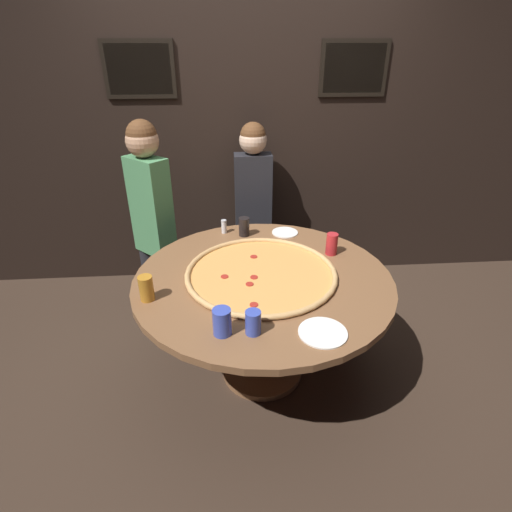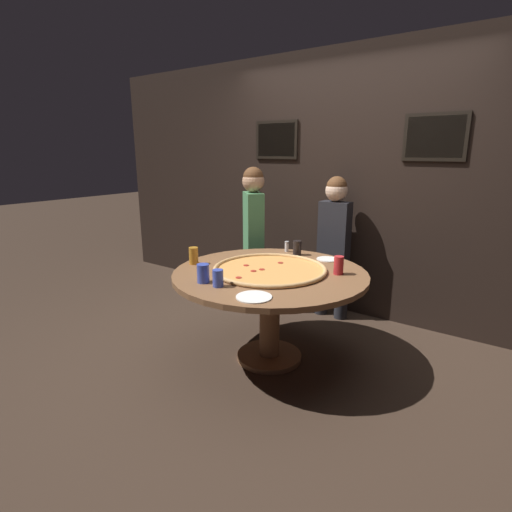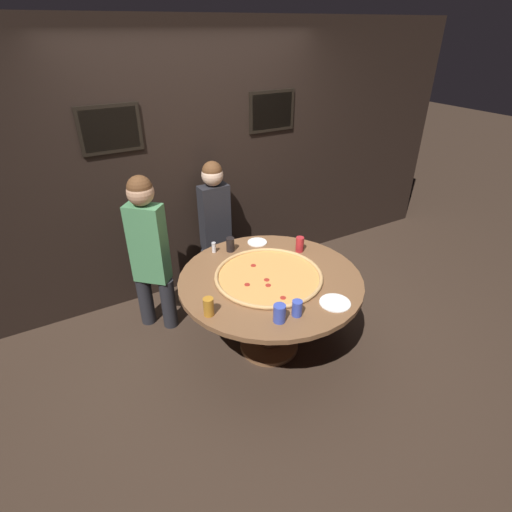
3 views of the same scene
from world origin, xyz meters
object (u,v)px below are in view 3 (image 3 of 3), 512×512
(giant_pizza, at_px, (269,276))
(diner_side_left, at_px, (149,247))
(drink_cup_far_left, at_px, (300,244))
(drink_cup_front_edge, at_px, (209,307))
(dining_table, at_px, (270,292))
(drink_cup_by_shaker, at_px, (230,245))
(drink_cup_far_right, at_px, (279,313))
(white_plate_far_back, at_px, (335,303))
(condiment_shaker, at_px, (214,247))
(diner_side_right, at_px, (215,220))
(drink_cup_centre_back, at_px, (297,308))
(white_plate_beside_cup, at_px, (257,242))

(giant_pizza, xyz_separation_m, diner_side_left, (-0.74, 0.79, 0.09))
(drink_cup_far_left, xyz_separation_m, drink_cup_front_edge, (-1.08, -0.43, -0.00))
(dining_table, relative_size, drink_cup_by_shaker, 11.47)
(drink_cup_far_right, xyz_separation_m, diner_side_left, (-0.51, 1.30, 0.04))
(white_plate_far_back, xyz_separation_m, diner_side_left, (-0.98, 1.34, 0.10))
(condiment_shaker, bearing_deg, dining_table, -69.92)
(white_plate_far_back, bearing_deg, giant_pizza, 114.11)
(drink_cup_front_edge, bearing_deg, diner_side_left, 96.94)
(condiment_shaker, bearing_deg, drink_cup_far_left, -28.40)
(giant_pizza, distance_m, diner_side_right, 1.09)
(drink_cup_front_edge, relative_size, diner_side_left, 0.09)
(diner_side_left, bearing_deg, drink_cup_far_left, -162.49)
(drink_cup_centre_back, relative_size, diner_side_left, 0.08)
(drink_cup_centre_back, relative_size, condiment_shaker, 1.23)
(drink_cup_by_shaker, xyz_separation_m, diner_side_left, (-0.66, 0.25, 0.04))
(drink_cup_far_left, relative_size, diner_side_left, 0.09)
(diner_side_right, bearing_deg, drink_cup_by_shaker, 78.62)
(drink_cup_by_shaker, bearing_deg, drink_cup_front_edge, -126.21)
(drink_cup_far_right, xyz_separation_m, white_plate_far_back, (0.47, -0.03, -0.06))
(dining_table, xyz_separation_m, white_plate_beside_cup, (0.21, 0.57, 0.14))
(drink_cup_far_left, relative_size, white_plate_beside_cup, 0.76)
(drink_cup_far_right, distance_m, white_plate_far_back, 0.47)
(drink_cup_far_left, bearing_deg, diner_side_left, 154.74)
(diner_side_right, bearing_deg, drink_cup_far_left, 116.02)
(drink_cup_front_edge, bearing_deg, drink_cup_far_left, 21.61)
(giant_pizza, height_order, drink_cup_far_left, drink_cup_far_left)
(drink_cup_far_right, relative_size, white_plate_far_back, 0.58)
(drink_cup_by_shaker, bearing_deg, dining_table, -81.54)
(drink_cup_far_right, bearing_deg, white_plate_far_back, -4.26)
(dining_table, xyz_separation_m, diner_side_left, (-0.75, 0.81, 0.24))
(drink_cup_far_right, height_order, diner_side_left, diner_side_left)
(drink_cup_centre_back, xyz_separation_m, condiment_shaker, (-0.13, 1.11, -0.01))
(drink_cup_far_right, height_order, diner_side_right, diner_side_right)
(drink_cup_front_edge, relative_size, diner_side_right, 0.10)
(dining_table, bearing_deg, white_plate_beside_cup, 70.12)
(white_plate_far_back, distance_m, diner_side_right, 1.64)
(giant_pizza, xyz_separation_m, drink_cup_centre_back, (-0.08, -0.51, 0.05))
(drink_cup_far_left, xyz_separation_m, drink_cup_far_right, (-0.69, -0.73, -0.00))
(diner_side_left, bearing_deg, dining_table, 175.53)
(drink_cup_far_right, bearing_deg, diner_side_left, 111.50)
(dining_table, xyz_separation_m, giant_pizza, (-0.01, 0.01, 0.15))
(drink_cup_by_shaker, distance_m, diner_side_right, 0.55)
(drink_cup_centre_back, bearing_deg, white_plate_beside_cup, 74.42)
(white_plate_beside_cup, relative_size, diner_side_left, 0.12)
(drink_cup_far_left, xyz_separation_m, drink_cup_by_shaker, (-0.54, 0.31, -0.00))
(condiment_shaker, bearing_deg, drink_cup_centre_back, -83.33)
(dining_table, relative_size, giant_pizza, 1.70)
(giant_pizza, xyz_separation_m, drink_cup_far_right, (-0.22, -0.51, 0.05))
(white_plate_far_back, bearing_deg, diner_side_right, 97.45)
(dining_table, height_order, giant_pizza, giant_pizza)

